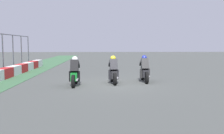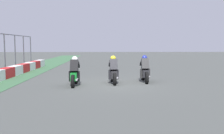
{
  "view_description": "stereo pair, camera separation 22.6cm",
  "coord_description": "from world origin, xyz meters",
  "views": [
    {
      "loc": [
        -13.84,
        0.65,
        2.11
      ],
      "look_at": [
        0.09,
        0.06,
        0.9
      ],
      "focal_mm": 41.65,
      "sensor_mm": 36.0,
      "label": 1
    },
    {
      "loc": [
        -13.85,
        0.43,
        2.11
      ],
      "look_at": [
        0.09,
        0.06,
        0.9
      ],
      "focal_mm": 41.65,
      "sensor_mm": 36.0,
      "label": 2
    }
  ],
  "objects": [
    {
      "name": "rider_lane_b",
      "position": [
        0.16,
        -0.02,
        0.62
      ],
      "size": [
        2.04,
        0.55,
        1.51
      ],
      "rotation": [
        0.0,
        0.0,
        0.06
      ],
      "color": "black",
      "rests_on": "ground_plane"
    },
    {
      "name": "rider_lane_a",
      "position": [
        0.65,
        -1.81,
        0.62
      ],
      "size": [
        2.04,
        0.54,
        1.51
      ],
      "rotation": [
        0.0,
        0.0,
        0.0
      ],
      "color": "black",
      "rests_on": "ground_plane"
    },
    {
      "name": "ground_plane",
      "position": [
        0.0,
        0.0,
        0.0
      ],
      "size": [
        120.0,
        120.0,
        0.0
      ],
      "primitive_type": "plane",
      "color": "#474B48"
    },
    {
      "name": "rider_lane_c",
      "position": [
        -0.56,
        2.0,
        0.62
      ],
      "size": [
        2.04,
        0.54,
        1.51
      ],
      "rotation": [
        0.0,
        0.0,
        -0.01
      ],
      "color": "black",
      "rests_on": "ground_plane"
    }
  ]
}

